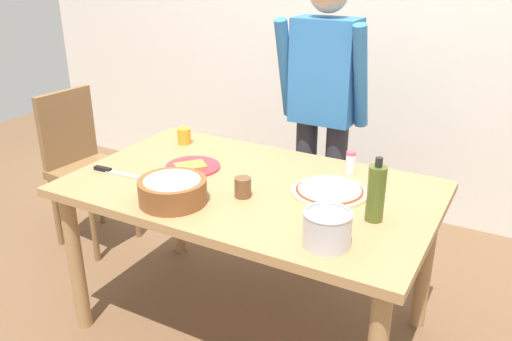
% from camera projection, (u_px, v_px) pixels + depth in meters
% --- Properties ---
extents(ground, '(8.00, 8.00, 0.00)m').
position_uv_depth(ground, '(251.00, 324.00, 2.61)').
color(ground, brown).
extents(wall_back, '(5.60, 0.10, 2.60)m').
position_uv_depth(wall_back, '(371.00, 20.00, 3.40)').
color(wall_back, silver).
rests_on(wall_back, ground).
extents(dining_table, '(1.60, 0.96, 0.76)m').
position_uv_depth(dining_table, '(251.00, 203.00, 2.35)').
color(dining_table, '#A37A4C').
rests_on(dining_table, ground).
extents(person_cook, '(0.49, 0.25, 1.62)m').
position_uv_depth(person_cook, '(323.00, 105.00, 2.85)').
color(person_cook, '#2D2D38').
rests_on(person_cook, ground).
extents(chair_wooden_left, '(0.43, 0.43, 0.95)m').
position_uv_depth(chair_wooden_left, '(83.00, 159.00, 3.20)').
color(chair_wooden_left, brown).
rests_on(chair_wooden_left, ground).
extents(pizza_raw_on_board, '(0.33, 0.33, 0.02)m').
position_uv_depth(pizza_raw_on_board, '(329.00, 191.00, 2.24)').
color(pizza_raw_on_board, beige).
rests_on(pizza_raw_on_board, dining_table).
extents(plate_with_slice, '(0.26, 0.26, 0.02)m').
position_uv_depth(plate_with_slice, '(192.00, 167.00, 2.49)').
color(plate_with_slice, red).
rests_on(plate_with_slice, dining_table).
extents(popcorn_bowl, '(0.28, 0.28, 0.11)m').
position_uv_depth(popcorn_bowl, '(172.00, 188.00, 2.14)').
color(popcorn_bowl, brown).
rests_on(popcorn_bowl, dining_table).
extents(olive_oil_bottle, '(0.07, 0.07, 0.26)m').
position_uv_depth(olive_oil_bottle, '(376.00, 193.00, 1.98)').
color(olive_oil_bottle, '#47561E').
rests_on(olive_oil_bottle, dining_table).
extents(steel_pot, '(0.17, 0.17, 0.13)m').
position_uv_depth(steel_pot, '(327.00, 228.00, 1.82)').
color(steel_pot, '#B7B7BC').
rests_on(steel_pot, dining_table).
extents(cup_orange, '(0.07, 0.07, 0.08)m').
position_uv_depth(cup_orange, '(184.00, 136.00, 2.80)').
color(cup_orange, orange).
rests_on(cup_orange, dining_table).
extents(cup_small_brown, '(0.07, 0.07, 0.08)m').
position_uv_depth(cup_small_brown, '(243.00, 187.00, 2.19)').
color(cup_small_brown, brown).
rests_on(cup_small_brown, dining_table).
extents(salt_shaker, '(0.04, 0.04, 0.11)m').
position_uv_depth(salt_shaker, '(351.00, 162.00, 2.42)').
color(salt_shaker, white).
rests_on(salt_shaker, dining_table).
extents(chef_knife, '(0.29, 0.04, 0.02)m').
position_uv_depth(chef_knife, '(114.00, 172.00, 2.44)').
color(chef_knife, silver).
rests_on(chef_knife, dining_table).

